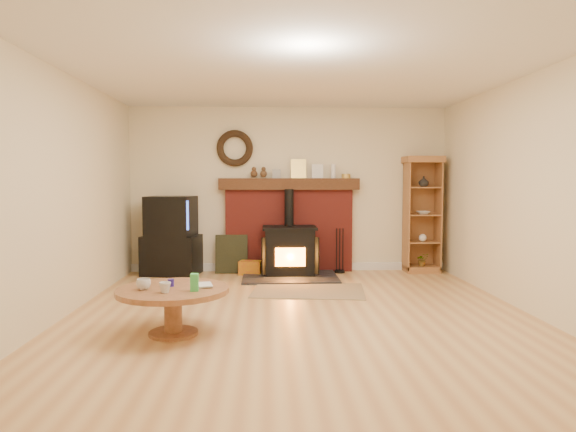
{
  "coord_description": "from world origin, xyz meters",
  "views": [
    {
      "loc": [
        -0.35,
        -5.42,
        1.45
      ],
      "look_at": [
        -0.08,
        1.0,
        1.0
      ],
      "focal_mm": 32.0,
      "sensor_mm": 36.0,
      "label": 1
    }
  ],
  "objects_px": {
    "wood_stove": "(290,252)",
    "curio_cabinet": "(422,214)",
    "tv_unit": "(171,237)",
    "coffee_table": "(173,297)"
  },
  "relations": [
    {
      "from": "wood_stove",
      "to": "tv_unit",
      "type": "height_order",
      "value": "wood_stove"
    },
    {
      "from": "curio_cabinet",
      "to": "coffee_table",
      "type": "xyz_separation_m",
      "value": [
        -3.33,
        -3.2,
        -0.55
      ]
    },
    {
      "from": "tv_unit",
      "to": "curio_cabinet",
      "type": "distance_m",
      "value": 3.92
    },
    {
      "from": "tv_unit",
      "to": "coffee_table",
      "type": "height_order",
      "value": "tv_unit"
    },
    {
      "from": "tv_unit",
      "to": "curio_cabinet",
      "type": "height_order",
      "value": "curio_cabinet"
    },
    {
      "from": "wood_stove",
      "to": "curio_cabinet",
      "type": "bearing_deg",
      "value": 7.53
    },
    {
      "from": "wood_stove",
      "to": "coffee_table",
      "type": "xyz_separation_m",
      "value": [
        -1.23,
        -2.92,
        -0.01
      ]
    },
    {
      "from": "tv_unit",
      "to": "curio_cabinet",
      "type": "bearing_deg",
      "value": 1.24
    },
    {
      "from": "curio_cabinet",
      "to": "wood_stove",
      "type": "bearing_deg",
      "value": -172.47
    },
    {
      "from": "coffee_table",
      "to": "wood_stove",
      "type": "bearing_deg",
      "value": 67.24
    }
  ]
}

